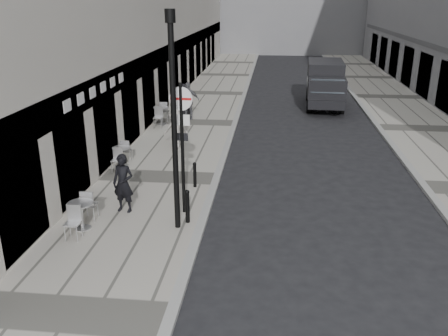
# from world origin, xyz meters

# --- Properties ---
(sidewalk) EXTENTS (4.00, 60.00, 0.12)m
(sidewalk) POSITION_xyz_m (-2.00, 18.00, 0.06)
(sidewalk) COLOR gray
(sidewalk) RESTS_ON ground
(far_sidewalk) EXTENTS (4.00, 60.00, 0.12)m
(far_sidewalk) POSITION_xyz_m (9.00, 18.00, 0.06)
(far_sidewalk) COLOR gray
(far_sidewalk) RESTS_ON ground
(walking_man) EXTENTS (0.70, 0.52, 1.73)m
(walking_man) POSITION_xyz_m (-2.33, 7.47, 0.99)
(walking_man) COLOR black
(walking_man) RESTS_ON sidewalk
(sign_post) EXTENTS (0.65, 0.12, 3.77)m
(sign_post) POSITION_xyz_m (-0.60, 7.60, 2.53)
(sign_post) COLOR black
(sign_post) RESTS_ON sidewalk
(lamppost) EXTENTS (0.25, 0.25, 5.66)m
(lamppost) POSITION_xyz_m (-0.60, 6.63, 3.27)
(lamppost) COLOR black
(lamppost) RESTS_ON sidewalk
(bollard_near) EXTENTS (0.12, 0.12, 0.90)m
(bollard_near) POSITION_xyz_m (-0.38, 6.94, 0.57)
(bollard_near) COLOR black
(bollard_near) RESTS_ON sidewalk
(bollard_far) EXTENTS (0.11, 0.11, 0.79)m
(bollard_far) POSITION_xyz_m (-0.60, 9.54, 0.52)
(bollard_far) COLOR black
(bollard_far) RESTS_ON sidewalk
(panel_van) EXTENTS (2.24, 5.44, 2.51)m
(panel_van) POSITION_xyz_m (4.81, 22.94, 1.42)
(panel_van) COLOR black
(panel_van) RESTS_ON ground
(cyclist) EXTENTS (1.70, 1.14, 1.73)m
(cyclist) POSITION_xyz_m (4.64, 20.76, 0.68)
(cyclist) COLOR black
(cyclist) RESTS_ON ground
(pedestrian_a) EXTENTS (1.20, 0.85, 1.89)m
(pedestrian_a) POSITION_xyz_m (-2.39, 18.53, 1.07)
(pedestrian_a) COLOR #555459
(pedestrian_a) RESTS_ON sidewalk
(pedestrian_b) EXTENTS (1.07, 0.66, 1.60)m
(pedestrian_b) POSITION_xyz_m (-2.07, 13.72, 0.92)
(pedestrian_b) COLOR gray
(pedestrian_b) RESTS_ON sidewalk
(pedestrian_c) EXTENTS (0.98, 0.90, 1.68)m
(pedestrian_c) POSITION_xyz_m (-2.76, 19.31, 0.96)
(pedestrian_c) COLOR black
(pedestrian_c) RESTS_ON sidewalk
(cafe_table_near) EXTENTS (0.69, 1.57, 0.89)m
(cafe_table_near) POSITION_xyz_m (-3.14, 6.26, 0.57)
(cafe_table_near) COLOR silver
(cafe_table_near) RESTS_ON sidewalk
(cafe_table_mid) EXTENTS (0.67, 1.50, 0.86)m
(cafe_table_mid) POSITION_xyz_m (-3.60, 11.25, 0.55)
(cafe_table_mid) COLOR silver
(cafe_table_mid) RESTS_ON sidewalk
(cafe_table_far) EXTENTS (0.78, 1.76, 1.00)m
(cafe_table_far) POSITION_xyz_m (-3.54, 17.39, 0.63)
(cafe_table_far) COLOR #ACACAE
(cafe_table_far) RESTS_ON sidewalk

